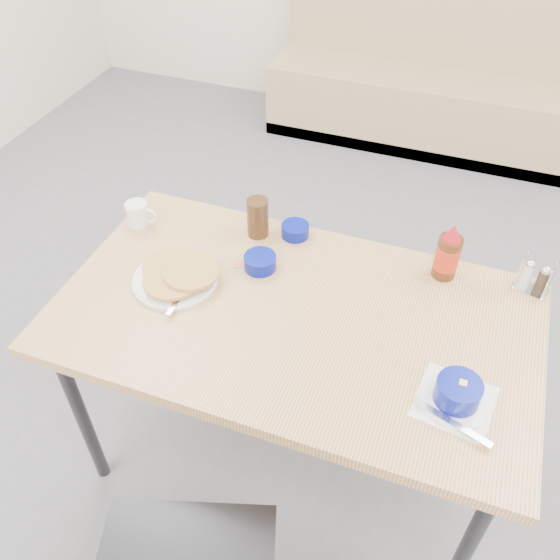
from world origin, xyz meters
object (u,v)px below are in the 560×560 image
(pancake_plate, at_px, (177,276))
(amber_tumbler, at_px, (258,218))
(coffee_mug, at_px, (138,214))
(creamer_bowl, at_px, (295,230))
(syrup_bottle, at_px, (448,254))
(grits_setting, at_px, (457,395))
(booth_bench, at_px, (425,84))
(dining_table, at_px, (294,327))
(condiment_caddy, at_px, (534,279))
(butter_bowl, at_px, (260,262))

(pancake_plate, bearing_deg, amber_tumbler, 63.46)
(amber_tumbler, bearing_deg, coffee_mug, -167.00)
(creamer_bowl, height_order, syrup_bottle, syrup_bottle)
(coffee_mug, distance_m, grits_setting, 1.18)
(pancake_plate, bearing_deg, booth_bench, 81.35)
(dining_table, relative_size, amber_tumbler, 10.34)
(creamer_bowl, distance_m, condiment_caddy, 0.76)
(pancake_plate, xyz_separation_m, amber_tumbler, (0.15, 0.30, 0.05))
(dining_table, distance_m, coffee_mug, 0.68)
(grits_setting, height_order, amber_tumbler, amber_tumbler)
(syrup_bottle, bearing_deg, creamer_bowl, 177.17)
(grits_setting, xyz_separation_m, butter_bowl, (-0.65, 0.31, -0.01))
(coffee_mug, height_order, condiment_caddy, condiment_caddy)
(butter_bowl, height_order, condiment_caddy, condiment_caddy)
(dining_table, height_order, amber_tumbler, amber_tumbler)
(coffee_mug, xyz_separation_m, syrup_bottle, (1.01, 0.10, 0.04))
(coffee_mug, relative_size, creamer_bowl, 1.18)
(butter_bowl, xyz_separation_m, condiment_caddy, (0.81, 0.19, 0.02))
(butter_bowl, bearing_deg, syrup_bottle, 16.86)
(booth_bench, distance_m, butter_bowl, 2.43)
(pancake_plate, bearing_deg, grits_setting, -10.54)
(pancake_plate, distance_m, coffee_mug, 0.33)
(creamer_bowl, xyz_separation_m, amber_tumbler, (-0.12, -0.03, 0.05))
(booth_bench, bearing_deg, coffee_mug, -105.27)
(butter_bowl, xyz_separation_m, syrup_bottle, (0.55, 0.17, 0.06))
(creamer_bowl, xyz_separation_m, condiment_caddy, (0.76, 0.00, 0.02))
(dining_table, xyz_separation_m, syrup_bottle, (0.38, 0.32, 0.15))
(butter_bowl, bearing_deg, condiment_caddy, 13.27)
(coffee_mug, relative_size, butter_bowl, 1.08)
(condiment_caddy, bearing_deg, booth_bench, 121.76)
(pancake_plate, height_order, syrup_bottle, syrup_bottle)
(amber_tumbler, bearing_deg, booth_bench, 83.98)
(booth_bench, relative_size, syrup_bottle, 9.81)
(booth_bench, xyz_separation_m, creamer_bowl, (-0.12, -2.19, 0.43))
(grits_setting, distance_m, condiment_caddy, 0.52)
(grits_setting, bearing_deg, syrup_bottle, 102.33)
(booth_bench, relative_size, creamer_bowl, 20.32)
(amber_tumbler, bearing_deg, grits_setting, -32.73)
(booth_bench, xyz_separation_m, butter_bowl, (-0.17, -2.38, 0.43))
(dining_table, xyz_separation_m, amber_tumbler, (-0.23, 0.31, 0.13))
(coffee_mug, xyz_separation_m, condiment_caddy, (1.27, 0.13, -0.00))
(condiment_caddy, height_order, syrup_bottle, syrup_bottle)
(pancake_plate, height_order, grits_setting, grits_setting)
(condiment_caddy, bearing_deg, dining_table, -136.52)
(grits_setting, height_order, butter_bowl, grits_setting)
(pancake_plate, bearing_deg, dining_table, -0.75)
(amber_tumbler, relative_size, condiment_caddy, 1.11)
(dining_table, bearing_deg, coffee_mug, 161.41)
(dining_table, relative_size, coffee_mug, 12.71)
(coffee_mug, relative_size, syrup_bottle, 0.57)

